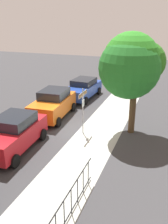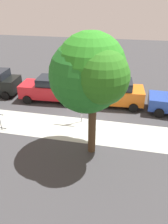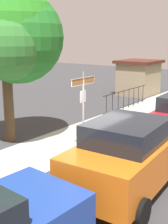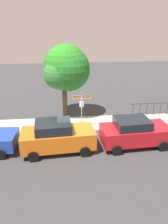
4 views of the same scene
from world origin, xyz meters
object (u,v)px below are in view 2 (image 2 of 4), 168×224
object	(u,v)px
street_sign	(81,94)
car_red	(50,88)
shade_tree	(92,74)
car_orange	(113,93)

from	to	relation	value
street_sign	car_red	bearing A→B (deg)	-41.66
shade_tree	car_orange	world-z (taller)	shade_tree
shade_tree	car_orange	distance (m)	6.17
street_sign	car_red	size ratio (longest dim) A/B	0.64
car_orange	car_red	world-z (taller)	car_orange
street_sign	car_orange	world-z (taller)	street_sign
street_sign	shade_tree	world-z (taller)	shade_tree
street_sign	shade_tree	distance (m)	3.42
car_orange	car_red	size ratio (longest dim) A/B	1.02
car_orange	shade_tree	bearing A→B (deg)	78.93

